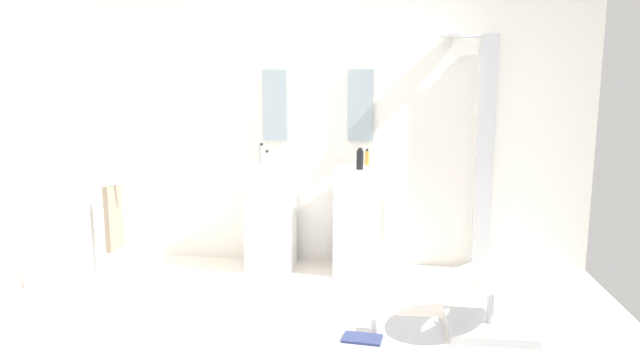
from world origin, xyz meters
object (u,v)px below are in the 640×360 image
Objects in this scene: pedestal_sink_left at (271,215)px; soap_bottle_clear at (267,160)px; pedestal_sink_right at (358,218)px; soap_bottle_grey at (262,154)px; coffee_mug at (376,324)px; shower_column at (483,149)px; towel_rack at (110,220)px; magazine_navy at (362,338)px; soap_bottle_amber at (367,158)px; lounge_chair at (492,281)px; soap_bottle_black at (360,160)px.

pedestal_sink_left is 0.54m from soap_bottle_clear.
pedestal_sink_right is 1.02m from soap_bottle_grey.
coffee_mug is 1.74m from soap_bottle_clear.
shower_column is 1.96m from coffee_mug.
shower_column reaches higher than pedestal_sink_left.
soap_bottle_grey is at bearing 45.12° from towel_rack.
soap_bottle_amber is at bearing 97.85° from magazine_navy.
lounge_chair is 4.39× the size of magazine_navy.
soap_bottle_amber reaches higher than lounge_chair.
pedestal_sink_left is 1.71m from magazine_navy.
towel_rack is 6.33× the size of soap_bottle_clear.
soap_bottle_grey is 1.27× the size of soap_bottle_amber.
shower_column is at bearing 58.75° from coffee_mug.
soap_bottle_clear reaches higher than soap_bottle_amber.
pedestal_sink_right is 6.90× the size of soap_bottle_clear.
pedestal_sink_right is at bearing 11.07° from soap_bottle_clear.
soap_bottle_black is (-0.93, 0.98, 0.67)m from lounge_chair.
coffee_mug is at bearing -52.38° from pedestal_sink_left.
pedestal_sink_left is at bearing -174.39° from shower_column.
pedestal_sink_right is at bearing 98.79° from coffee_mug.
soap_bottle_amber is (-0.04, 1.47, 0.98)m from magazine_navy.
shower_column is at bearing 17.56° from soap_bottle_black.
soap_bottle_clear is at bearing -164.20° from soap_bottle_amber.
soap_bottle_black is at bearing -82.69° from pedestal_sink_right.
pedestal_sink_left is 4.15× the size of magazine_navy.
soap_bottle_amber is at bearing 126.03° from lounge_chair.
shower_column is 3.11m from towel_rack.
soap_bottle_black is at bearing -0.03° from soap_bottle_clear.
pedestal_sink_right is 4.15× the size of magazine_navy.
shower_column is 13.99× the size of soap_bottle_amber.
soap_bottle_black is (0.88, -0.22, -0.00)m from soap_bottle_grey.
soap_bottle_black reaches higher than magazine_navy.
towel_rack is 3.80× the size of magazine_navy.
coffee_mug is (0.19, -1.26, -0.42)m from pedestal_sink_right.
shower_column is at bearing 10.23° from soap_bottle_clear.
towel_rack reaches higher than coffee_mug.
pedestal_sink_right is at bearing -4.66° from soap_bottle_grey.
soap_bottle_clear is (-1.83, -0.33, -0.08)m from shower_column.
magazine_navy is at bearing -162.85° from lounge_chair.
lounge_chair is at bearing -46.33° from soap_bottle_black.
towel_rack is at bearing 169.67° from coffee_mug.
lounge_chair is 1.51m from soap_bottle_black.
towel_rack is at bearing -144.98° from soap_bottle_clear.
lounge_chair is at bearing -95.06° from shower_column.
soap_bottle_amber is (-0.13, 1.34, 0.94)m from coffee_mug.
pedestal_sink_right is 0.94× the size of lounge_chair.
pedestal_sink_left is at bearing 146.85° from lounge_chair.
coffee_mug is (2.01, -0.37, -0.57)m from towel_rack.
pedestal_sink_right is 0.51× the size of shower_column.
shower_column is 19.50× the size of coffee_mug.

